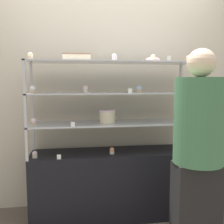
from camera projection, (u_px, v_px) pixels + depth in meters
The scene contains 27 objects.
ground_plane at pixel (112, 215), 2.70m from camera, with size 20.00×20.00×0.00m, color brown.
back_wall at pixel (107, 88), 2.90m from camera, with size 8.00×0.05×2.60m.
display_base at pixel (112, 184), 2.66m from camera, with size 1.60×0.42×0.67m.
display_riser_lower at pixel (112, 124), 2.59m from camera, with size 1.60×0.42×0.30m.
display_riser_middle at pixel (112, 94), 2.55m from camera, with size 1.60×0.42×0.30m.
display_riser_upper at pixel (112, 63), 2.52m from camera, with size 1.60×0.42×0.30m.
layer_cake_centerpiece at pixel (107, 116), 2.57m from camera, with size 0.16×0.16×0.13m.
sheet_cake_frosted at pixel (76, 58), 2.47m from camera, with size 0.26×0.15×0.07m.
cupcake_0 at pixel (35, 154), 2.40m from camera, with size 0.05×0.05×0.07m.
cupcake_1 at pixel (112, 151), 2.53m from camera, with size 0.05×0.05×0.07m.
cupcake_2 at pixel (184, 147), 2.67m from camera, with size 0.05×0.05×0.07m.
price_tag_0 at pixel (59, 157), 2.35m from camera, with size 0.04×0.00×0.04m.
cupcake_3 at pixel (34, 122), 2.41m from camera, with size 0.05×0.05×0.07m.
cupcake_4 at pixel (184, 118), 2.64m from camera, with size 0.05×0.05×0.07m.
price_tag_1 at pixel (73, 124), 2.34m from camera, with size 0.04×0.00×0.04m.
cupcake_5 at pixel (33, 89), 2.39m from camera, with size 0.05×0.05×0.07m.
cupcake_6 at pixel (86, 89), 2.47m from camera, with size 0.05×0.05×0.07m.
cupcake_7 at pixel (139, 89), 2.53m from camera, with size 0.05×0.05×0.07m.
cupcake_8 at pixel (186, 89), 2.62m from camera, with size 0.05×0.05×0.07m.
price_tag_2 at pixel (130, 91), 2.38m from camera, with size 0.04×0.00×0.04m.
cupcake_9 at pixel (30, 56), 2.30m from camera, with size 0.05×0.05×0.06m.
cupcake_10 at pixel (114, 57), 2.41m from camera, with size 0.05×0.05×0.06m.
cupcake_11 at pixel (153, 58), 2.48m from camera, with size 0.05×0.05×0.06m.
cupcake_12 at pixel (189, 59), 2.57m from camera, with size 0.05×0.05×0.06m.
price_tag_3 at pixel (169, 58), 2.40m from camera, with size 0.04×0.00×0.04m.
donut_glazed at pixel (153, 60), 2.59m from camera, with size 0.14×0.14×0.04m.
customer_figure at pixel (198, 148), 2.00m from camera, with size 0.38×0.38×1.61m.
Camera 1 is at (-0.38, -2.53, 1.37)m, focal length 42.00 mm.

